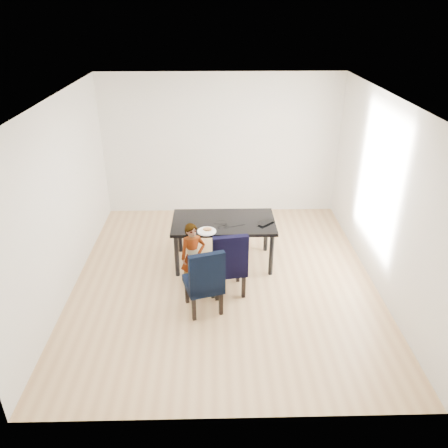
{
  "coord_description": "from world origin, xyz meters",
  "views": [
    {
      "loc": [
        -0.14,
        -5.56,
        3.79
      ],
      "look_at": [
        0.0,
        0.2,
        0.85
      ],
      "focal_mm": 35.0,
      "sensor_mm": 36.0,
      "label": 1
    }
  ],
  "objects_px": {
    "child": "(193,256)",
    "laptop": "(264,222)",
    "dining_table": "(224,242)",
    "chair_right": "(228,261)",
    "chair_left": "(203,278)",
    "plate": "(207,231)"
  },
  "relations": [
    {
      "from": "dining_table",
      "to": "plate",
      "type": "height_order",
      "value": "plate"
    },
    {
      "from": "chair_left",
      "to": "child",
      "type": "distance_m",
      "value": 0.57
    },
    {
      "from": "chair_left",
      "to": "child",
      "type": "relative_size",
      "value": 0.96
    },
    {
      "from": "plate",
      "to": "child",
      "type": "bearing_deg",
      "value": -123.62
    },
    {
      "from": "child",
      "to": "laptop",
      "type": "distance_m",
      "value": 1.26
    },
    {
      "from": "plate",
      "to": "laptop",
      "type": "height_order",
      "value": "laptop"
    },
    {
      "from": "child",
      "to": "laptop",
      "type": "relative_size",
      "value": 3.49
    },
    {
      "from": "chair_right",
      "to": "plate",
      "type": "distance_m",
      "value": 0.58
    },
    {
      "from": "chair_right",
      "to": "child",
      "type": "distance_m",
      "value": 0.52
    },
    {
      "from": "dining_table",
      "to": "child",
      "type": "bearing_deg",
      "value": -125.13
    },
    {
      "from": "child",
      "to": "laptop",
      "type": "bearing_deg",
      "value": 11.38
    },
    {
      "from": "child",
      "to": "plate",
      "type": "distance_m",
      "value": 0.44
    },
    {
      "from": "chair_left",
      "to": "child",
      "type": "xyz_separation_m",
      "value": [
        -0.16,
        0.54,
        0.02
      ]
    },
    {
      "from": "child",
      "to": "plate",
      "type": "relative_size",
      "value": 3.63
    },
    {
      "from": "laptop",
      "to": "plate",
      "type": "bearing_deg",
      "value": -24.52
    },
    {
      "from": "laptop",
      "to": "dining_table",
      "type": "bearing_deg",
      "value": -48.28
    },
    {
      "from": "chair_right",
      "to": "chair_left",
      "type": "bearing_deg",
      "value": -138.33
    },
    {
      "from": "plate",
      "to": "chair_right",
      "type": "bearing_deg",
      "value": -55.1
    },
    {
      "from": "chair_right",
      "to": "child",
      "type": "height_order",
      "value": "child"
    },
    {
      "from": "dining_table",
      "to": "child",
      "type": "height_order",
      "value": "child"
    },
    {
      "from": "dining_table",
      "to": "chair_right",
      "type": "height_order",
      "value": "chair_right"
    },
    {
      "from": "dining_table",
      "to": "chair_left",
      "type": "xyz_separation_m",
      "value": [
        -0.3,
        -1.19,
        0.12
      ]
    }
  ]
}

